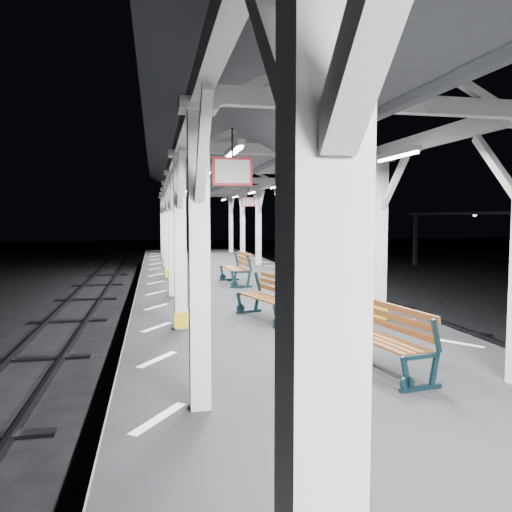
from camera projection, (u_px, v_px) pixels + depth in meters
name	position (u px, v px, depth m)	size (l,w,h in m)	color
ground	(316.00, 413.00, 7.91)	(120.00, 120.00, 0.00)	black
platform	(316.00, 382.00, 7.87)	(6.00, 50.00, 1.00)	black
hazard_stripes_left	(157.00, 359.00, 7.35)	(1.00, 48.00, 0.01)	silver
hazard_stripes_right	(456.00, 343.00, 8.32)	(1.00, 48.00, 0.01)	silver
canopy	(319.00, 120.00, 7.54)	(5.40, 49.00, 4.65)	silver
bench_near	(389.00, 337.00, 6.76)	(0.85, 1.70, 0.88)	#10272F
bench_mid	(270.00, 296.00, 10.24)	(1.05, 1.77, 0.90)	#10272F
bench_far	(238.00, 267.00, 15.64)	(0.79, 1.85, 0.98)	#10272F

